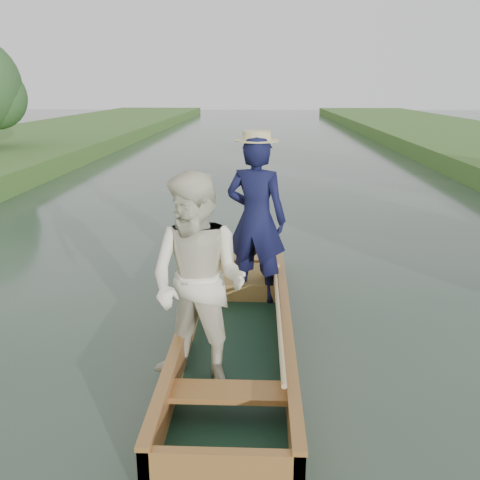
{
  "coord_description": "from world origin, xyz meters",
  "views": [
    {
      "loc": [
        0.24,
        -5.41,
        2.68
      ],
      "look_at": [
        0.0,
        0.6,
        0.95
      ],
      "focal_mm": 40.0,
      "sensor_mm": 36.0,
      "label": 1
    }
  ],
  "objects": [
    {
      "name": "ground",
      "position": [
        0.0,
        0.0,
        0.0
      ],
      "size": [
        120.0,
        120.0,
        0.0
      ],
      "primitive_type": "plane",
      "color": "#283D30",
      "rests_on": "ground"
    },
    {
      "name": "punt",
      "position": [
        -0.07,
        -0.14,
        0.79
      ],
      "size": [
        1.49,
        5.0,
        2.16
      ],
      "color": "black",
      "rests_on": "ground"
    },
    {
      "name": "trees_far",
      "position": [
        1.38,
        7.37,
        2.48
      ],
      "size": [
        22.05,
        13.18,
        4.36
      ],
      "color": "#47331E",
      "rests_on": "ground"
    }
  ]
}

